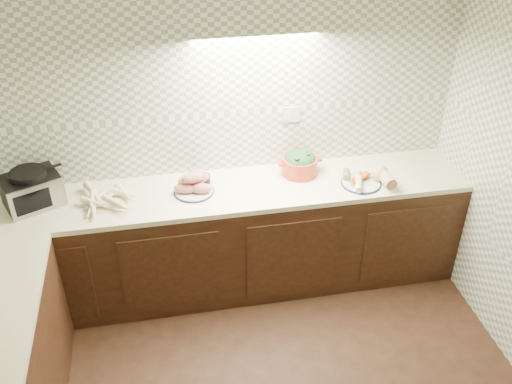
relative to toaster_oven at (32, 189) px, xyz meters
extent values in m
cube|color=white|center=(1.34, -1.57, 1.55)|extent=(3.60, 3.60, 0.05)
cube|color=gray|center=(1.34, 0.21, 0.28)|extent=(3.60, 0.05, 2.60)
cube|color=beige|center=(1.89, 0.22, 0.30)|extent=(0.13, 0.01, 0.12)
cube|color=black|center=(1.34, -0.07, -0.59)|extent=(3.60, 0.60, 0.86)
cube|color=beige|center=(1.34, -0.07, -0.14)|extent=(3.60, 0.60, 0.04)
cube|color=black|center=(0.00, 0.01, -0.01)|extent=(0.46, 0.41, 0.22)
cube|color=#949498|center=(0.06, -0.13, -0.01)|extent=(0.34, 0.16, 0.22)
cube|color=black|center=(0.06, -0.13, -0.01)|extent=(0.22, 0.11, 0.15)
cylinder|color=black|center=(0.00, 0.01, 0.12)|extent=(0.32, 0.32, 0.04)
cone|color=beige|center=(0.48, -0.08, -0.10)|extent=(0.18, 0.20, 0.05)
cone|color=beige|center=(0.40, -0.06, -0.10)|extent=(0.11, 0.26, 0.05)
cone|color=beige|center=(0.47, -0.20, -0.10)|extent=(0.17, 0.19, 0.05)
cone|color=beige|center=(0.64, -0.08, -0.10)|extent=(0.11, 0.21, 0.05)
cone|color=beige|center=(0.44, -0.07, -0.10)|extent=(0.14, 0.24, 0.04)
cone|color=beige|center=(0.41, -0.17, -0.10)|extent=(0.12, 0.22, 0.05)
cone|color=beige|center=(0.58, -0.20, -0.10)|extent=(0.10, 0.24, 0.04)
cone|color=beige|center=(0.58, -0.09, -0.10)|extent=(0.05, 0.26, 0.05)
cone|color=beige|center=(0.42, -0.11, -0.08)|extent=(0.21, 0.15, 0.05)
cone|color=beige|center=(0.52, -0.07, -0.07)|extent=(0.14, 0.22, 0.05)
cone|color=beige|center=(0.63, -0.11, -0.08)|extent=(0.10, 0.24, 0.06)
cone|color=beige|center=(0.45, -0.13, -0.08)|extent=(0.16, 0.24, 0.05)
cylinder|color=#161E43|center=(1.11, -0.06, -0.12)|extent=(0.29, 0.29, 0.01)
cylinder|color=silver|center=(1.11, -0.06, -0.12)|extent=(0.27, 0.27, 0.02)
ellipsoid|color=#CD736C|center=(1.05, -0.07, -0.07)|extent=(0.17, 0.10, 0.07)
ellipsoid|color=#CD736C|center=(1.16, -0.09, -0.07)|extent=(0.17, 0.10, 0.07)
ellipsoid|color=#CD736C|center=(1.12, -0.01, -0.07)|extent=(0.17, 0.10, 0.07)
ellipsoid|color=#CD736C|center=(1.07, -0.02, -0.03)|extent=(0.17, 0.10, 0.07)
ellipsoid|color=#CD736C|center=(1.16, -0.02, -0.03)|extent=(0.17, 0.10, 0.07)
ellipsoid|color=#CD736C|center=(1.11, -0.07, 0.01)|extent=(0.17, 0.10, 0.07)
ellipsoid|color=#CD736C|center=(1.13, -0.04, 0.01)|extent=(0.17, 0.10, 0.07)
cylinder|color=black|center=(1.16, 0.06, -0.09)|extent=(0.16, 0.16, 0.06)
sphere|color=#802A48|center=(1.15, 0.06, -0.04)|extent=(0.09, 0.09, 0.09)
sphere|color=white|center=(1.20, 0.07, -0.05)|extent=(0.05, 0.05, 0.05)
cylinder|color=#B3371E|center=(1.93, 0.06, -0.06)|extent=(0.29, 0.29, 0.14)
cube|color=#B3371E|center=(1.77, 0.05, -0.02)|extent=(0.04, 0.06, 0.02)
cube|color=#B3371E|center=(2.08, 0.07, -0.02)|extent=(0.04, 0.06, 0.02)
ellipsoid|color=#275A24|center=(1.93, 0.06, 0.00)|extent=(0.24, 0.24, 0.13)
cylinder|color=#161E43|center=(2.34, -0.17, -0.12)|extent=(0.30, 0.30, 0.01)
cylinder|color=silver|center=(2.34, -0.17, -0.12)|extent=(0.28, 0.28, 0.02)
cone|color=#C05116|center=(2.32, -0.13, -0.09)|extent=(0.15, 0.14, 0.03)
cone|color=#C05116|center=(2.34, -0.16, -0.09)|extent=(0.15, 0.14, 0.03)
cone|color=#C05116|center=(2.33, -0.17, -0.09)|extent=(0.17, 0.10, 0.03)
cone|color=#C05116|center=(2.29, -0.13, -0.07)|extent=(0.15, 0.14, 0.03)
cone|color=#C05116|center=(2.31, -0.17, -0.07)|extent=(0.17, 0.11, 0.03)
cylinder|color=beige|center=(2.30, -0.22, -0.08)|extent=(0.11, 0.20, 0.05)
cylinder|color=#3A8537|center=(2.25, -0.08, -0.08)|extent=(0.09, 0.13, 0.05)
camera|label=1|loc=(0.91, -3.53, 2.14)|focal=40.00mm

